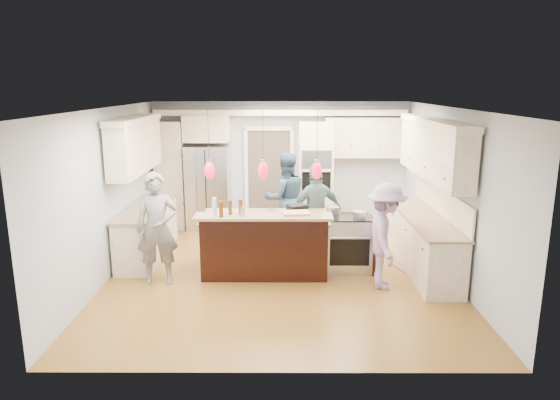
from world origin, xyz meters
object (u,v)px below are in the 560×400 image
at_px(kitchen_island, 265,243).
at_px(person_bar_end, 157,229).
at_px(refrigerator, 208,187).
at_px(person_far_left, 286,198).
at_px(island_range, 349,243).

distance_m(kitchen_island, person_bar_end, 1.77).
bearing_deg(refrigerator, person_bar_end, -96.40).
bearing_deg(kitchen_island, refrigerator, 116.90).
relative_size(refrigerator, kitchen_island, 0.86).
xyz_separation_m(person_bar_end, person_far_left, (2.00, 2.05, 0.01)).
bearing_deg(refrigerator, island_range, -42.59).
bearing_deg(person_far_left, refrigerator, -45.85).
distance_m(kitchen_island, island_range, 1.41).
xyz_separation_m(refrigerator, kitchen_island, (1.30, -2.57, -0.41)).
height_order(refrigerator, kitchen_island, refrigerator).
xyz_separation_m(kitchen_island, person_bar_end, (-1.65, -0.52, 0.40)).
bearing_deg(refrigerator, kitchen_island, -63.10).
xyz_separation_m(refrigerator, person_bar_end, (-0.35, -3.09, -0.02)).
bearing_deg(island_range, person_far_left, 126.06).
distance_m(refrigerator, person_far_left, 1.95).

